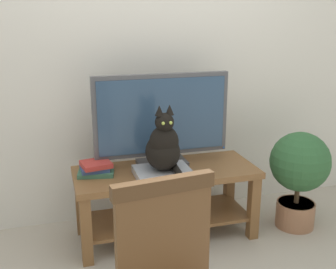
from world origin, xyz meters
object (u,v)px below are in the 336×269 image
object	(u,v)px
tv_stand	(166,190)
potted_plant	(299,171)
book_stack	(96,168)
cat	(163,146)
tv	(162,118)
media_box	(163,173)

from	to	relation	value
tv_stand	potted_plant	world-z (taller)	potted_plant
book_stack	potted_plant	world-z (taller)	potted_plant
potted_plant	book_stack	bearing A→B (deg)	172.54
tv_stand	book_stack	size ratio (longest dim) A/B	4.81
cat	potted_plant	distance (m)	1.08
tv	book_stack	xyz separation A→B (m)	(-0.49, -0.05, -0.31)
tv_stand	tv	size ratio (longest dim) A/B	1.32
media_box	book_stack	distance (m)	0.46
tv	cat	world-z (taller)	tv
tv_stand	media_box	bearing A→B (deg)	-115.69
book_stack	tv_stand	bearing A→B (deg)	-5.72
cat	book_stack	world-z (taller)	cat
media_box	tv	bearing A→B (deg)	75.63
tv_stand	tv	bearing A→B (deg)	89.99
tv_stand	cat	world-z (taller)	cat
media_box	book_stack	world-z (taller)	book_stack
tv	potted_plant	bearing A→B (deg)	-14.05
tv	book_stack	bearing A→B (deg)	-173.61
cat	potted_plant	xyz separation A→B (m)	(1.04, -0.01, -0.28)
tv	potted_plant	distance (m)	1.10
tv	cat	bearing A→B (deg)	-103.26
media_box	cat	bearing A→B (deg)	-85.59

